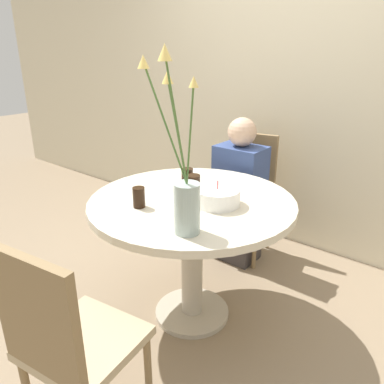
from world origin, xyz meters
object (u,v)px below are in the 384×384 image
object	(u,v)px
chair_far_back	(246,187)
drink_glass_0	(187,179)
chair_near_front	(67,339)
drink_glass_2	(193,185)
drink_glass_1	(139,197)
side_plate	(220,188)
flower_vase	(184,192)
person_woman	(239,196)
birthday_cake	(217,197)

from	to	relation	value
chair_far_back	drink_glass_0	bearing A→B (deg)	-97.32
chair_near_front	drink_glass_2	distance (m)	1.03
drink_glass_0	drink_glass_1	world-z (taller)	drink_glass_0
drink_glass_0	chair_near_front	bearing A→B (deg)	-75.84
drink_glass_2	side_plate	bearing A→B (deg)	64.38
flower_vase	person_woman	xyz separation A→B (m)	(-0.37, 1.07, -0.45)
drink_glass_2	flower_vase	bearing A→B (deg)	-56.11
drink_glass_1	drink_glass_2	size ratio (longest dim) A/B	0.97
drink_glass_2	birthday_cake	bearing A→B (deg)	-12.39
birthday_cake	drink_glass_0	size ratio (longest dim) A/B	1.97
drink_glass_0	side_plate	bearing A→B (deg)	34.99
flower_vase	chair_near_front	bearing A→B (deg)	-99.04
drink_glass_1	drink_glass_2	xyz separation A→B (m)	(0.10, 0.32, 0.00)
side_plate	person_woman	distance (m)	0.61
flower_vase	drink_glass_2	distance (m)	0.50
side_plate	drink_glass_0	bearing A→B (deg)	-145.01
birthday_cake	side_plate	size ratio (longest dim) A/B	1.22
birthday_cake	person_woman	distance (m)	0.83
birthday_cake	drink_glass_0	xyz separation A→B (m)	(-0.28, 0.09, 0.02)
chair_far_back	side_plate	distance (m)	0.75
chair_near_front	flower_vase	bearing A→B (deg)	-107.33
birthday_cake	drink_glass_1	distance (m)	0.40
chair_near_front	side_plate	distance (m)	1.15
chair_near_front	drink_glass_0	bearing A→B (deg)	-84.13
chair_near_front	person_woman	xyz separation A→B (m)	(-0.28, 1.64, -0.02)
chair_near_front	side_plate	world-z (taller)	chair_near_front
side_plate	drink_glass_2	size ratio (longest dim) A/B	1.76
chair_near_front	birthday_cake	bearing A→B (deg)	-99.51
chair_far_back	flower_vase	bearing A→B (deg)	-83.18
chair_far_back	flower_vase	distance (m)	1.36
chair_near_front	drink_glass_1	bearing A→B (deg)	-75.29
chair_far_back	flower_vase	xyz separation A→B (m)	(0.40, -1.23, 0.43)
chair_far_back	person_woman	distance (m)	0.16
side_plate	drink_glass_1	world-z (taller)	drink_glass_1
side_plate	drink_glass_0	xyz separation A→B (m)	(-0.16, -0.11, 0.05)
chair_near_front	birthday_cake	xyz separation A→B (m)	(0.02, 0.93, 0.28)
birthday_cake	drink_glass_0	world-z (taller)	birthday_cake
birthday_cake	drink_glass_1	size ratio (longest dim) A/B	2.21
side_plate	drink_glass_0	world-z (taller)	drink_glass_0
drink_glass_0	drink_glass_1	bearing A→B (deg)	-93.02
flower_vase	side_plate	xyz separation A→B (m)	(-0.19, 0.55, -0.19)
birthday_cake	person_woman	size ratio (longest dim) A/B	0.22
chair_far_back	drink_glass_0	xyz separation A→B (m)	(0.06, -0.78, 0.30)
person_woman	drink_glass_1	bearing A→B (deg)	-89.74
drink_glass_2	person_woman	bearing A→B (deg)	98.85
side_plate	person_woman	world-z (taller)	person_woman
birthday_cake	drink_glass_2	world-z (taller)	birthday_cake
birthday_cake	person_woman	xyz separation A→B (m)	(-0.30, 0.72, -0.30)
drink_glass_1	drink_glass_0	bearing A→B (deg)	86.98
drink_glass_0	flower_vase	bearing A→B (deg)	-51.90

